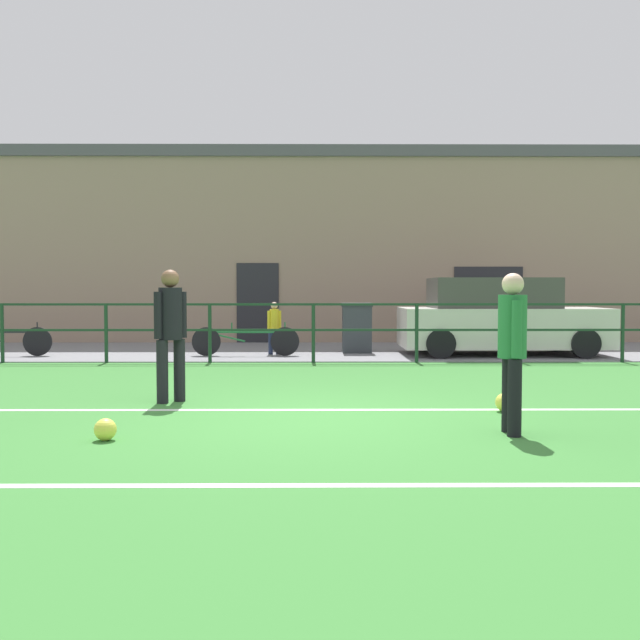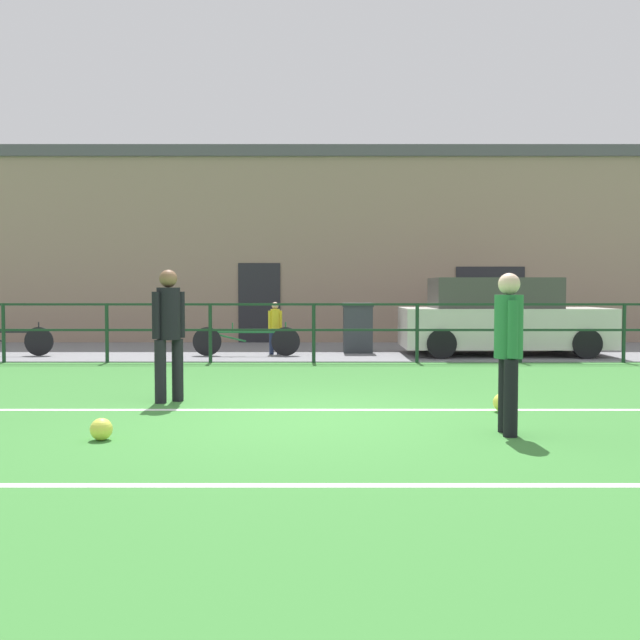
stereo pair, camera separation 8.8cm
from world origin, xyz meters
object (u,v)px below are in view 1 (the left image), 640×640
at_px(player_goalkeeper, 171,327).
at_px(spectator_child, 274,325).
at_px(parked_car_red, 499,318).
at_px(soccer_ball_spare, 105,430).
at_px(bicycle_parked_1, 245,341).
at_px(trash_bin_1, 467,323).
at_px(soccer_ball_match, 505,402).
at_px(bicycle_parked_0, 1,341).
at_px(player_striker, 512,343).
at_px(trash_bin_0, 357,327).

height_order(player_goalkeeper, spectator_child, player_goalkeeper).
distance_m(spectator_child, parked_car_red, 4.82).
bearing_deg(soccer_ball_spare, parked_car_red, 55.56).
height_order(soccer_ball_spare, parked_car_red, parked_car_red).
relative_size(bicycle_parked_1, trash_bin_1, 2.10).
bearing_deg(soccer_ball_match, bicycle_parked_0, 142.24).
height_order(player_goalkeeper, player_striker, player_goalkeeper).
bearing_deg(trash_bin_0, soccer_ball_match, -80.43).
height_order(soccer_ball_match, parked_car_red, parked_car_red).
height_order(bicycle_parked_1, trash_bin_0, trash_bin_0).
distance_m(spectator_child, bicycle_parked_0, 5.72).
bearing_deg(trash_bin_0, bicycle_parked_1, -161.47).
bearing_deg(bicycle_parked_0, player_goalkeeper, -51.86).
height_order(spectator_child, parked_car_red, parked_car_red).
height_order(spectator_child, bicycle_parked_1, spectator_child).
xyz_separation_m(soccer_ball_match, bicycle_parked_0, (-8.78, 6.80, 0.23)).
height_order(parked_car_red, trash_bin_1, parked_car_red).
bearing_deg(player_goalkeeper, trash_bin_0, -154.62).
relative_size(soccer_ball_match, trash_bin_1, 0.20).
distance_m(player_goalkeeper, soccer_ball_match, 4.17).
xyz_separation_m(player_striker, bicycle_parked_0, (-8.50, 8.08, -0.56)).
distance_m(parked_car_red, trash_bin_1, 2.96).
bearing_deg(trash_bin_0, spectator_child, -166.82).
xyz_separation_m(player_striker, parked_car_red, (2.01, 8.35, -0.10)).
relative_size(bicycle_parked_0, trash_bin_1, 1.95).
distance_m(parked_car_red, trash_bin_0, 3.08).
distance_m(soccer_ball_match, spectator_child, 7.83).
relative_size(player_striker, bicycle_parked_0, 0.75).
bearing_deg(trash_bin_0, player_striker, -83.53).
height_order(player_goalkeeper, bicycle_parked_1, player_goalkeeper).
height_order(player_striker, spectator_child, player_striker).
relative_size(player_goalkeeper, trash_bin_1, 1.55).
bearing_deg(soccer_ball_spare, bicycle_parked_1, 86.52).
height_order(player_striker, parked_car_red, parked_car_red).
xyz_separation_m(soccer_ball_match, spectator_child, (-3.08, 7.18, 0.55)).
bearing_deg(player_goalkeeper, spectator_child, -141.15).
xyz_separation_m(spectator_child, trash_bin_0, (1.80, 0.42, -0.08)).
xyz_separation_m(spectator_child, bicycle_parked_1, (-0.59, -0.38, -0.32)).
xyz_separation_m(player_goalkeeper, trash_bin_1, (5.70, 9.29, -0.38)).
distance_m(trash_bin_0, trash_bin_1, 3.83).
bearing_deg(player_goalkeeper, parked_car_red, -175.16).
xyz_separation_m(soccer_ball_spare, trash_bin_1, (5.86, 11.58, 0.46)).
height_order(parked_car_red, bicycle_parked_1, parked_car_red).
distance_m(player_striker, spectator_child, 8.91).
xyz_separation_m(soccer_ball_spare, trash_bin_0, (2.90, 9.16, 0.47)).
height_order(soccer_ball_spare, bicycle_parked_0, bicycle_parked_0).
xyz_separation_m(parked_car_red, trash_bin_1, (-0.06, 2.95, -0.23)).
bearing_deg(bicycle_parked_1, player_striker, -67.20).
bearing_deg(bicycle_parked_1, trash_bin_1, 31.07).
distance_m(player_goalkeeper, trash_bin_0, 7.40).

